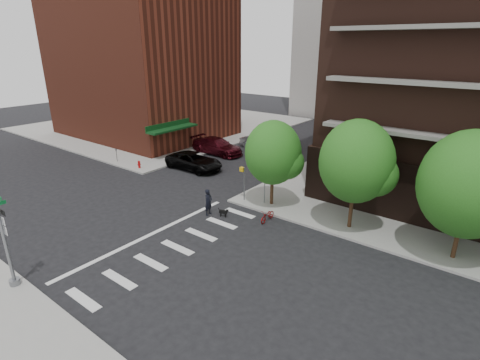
{
  "coord_description": "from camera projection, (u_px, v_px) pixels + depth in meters",
  "views": [
    {
      "loc": [
        17.73,
        -12.94,
        11.3
      ],
      "look_at": [
        3.0,
        6.0,
        2.5
      ],
      "focal_mm": 28.0,
      "sensor_mm": 36.0,
      "label": 1
    }
  ],
  "objects": [
    {
      "name": "parked_car_silver",
      "position": [
        258.0,
        142.0,
        42.51
      ],
      "size": [
        1.53,
        4.35,
        1.43
      ],
      "primitive_type": "imported",
      "rotation": [
        0.0,
        0.0,
        1.58
      ],
      "color": "#9A9DA1",
      "rests_on": "ground"
    },
    {
      "name": "midrise_nw",
      "position": [
        140.0,
        53.0,
        46.22
      ],
      "size": [
        21.4,
        15.5,
        20.0
      ],
      "color": "maroon",
      "rests_on": "sidewalk_nw"
    },
    {
      "name": "parked_car_maroon",
      "position": [
        217.0,
        146.0,
        40.27
      ],
      "size": [
        2.45,
        6.01,
        1.74
      ],
      "primitive_type": "imported",
      "rotation": [
        0.0,
        0.0,
        1.57
      ],
      "color": "#3E0A12",
      "rests_on": "ground"
    },
    {
      "name": "tree_c",
      "position": [
        469.0,
        185.0,
        19.24
      ],
      "size": [
        5.0,
        5.0,
        6.8
      ],
      "color": "#301E11",
      "rests_on": "sidewalk_ne"
    },
    {
      "name": "pedestrian_signal",
      "position": [
        249.0,
        179.0,
        27.59
      ],
      "size": [
        2.18,
        0.67,
        2.6
      ],
      "color": "slate",
      "rests_on": "sidewalk_ne"
    },
    {
      "name": "parked_car_black",
      "position": [
        194.0,
        161.0,
        35.37
      ],
      "size": [
        2.77,
        5.82,
        1.6
      ],
      "primitive_type": "imported",
      "rotation": [
        0.0,
        0.0,
        1.59
      ],
      "color": "black",
      "rests_on": "ground"
    },
    {
      "name": "traffic_signal",
      "position": [
        5.0,
        239.0,
        17.48
      ],
      "size": [
        0.9,
        0.75,
        6.0
      ],
      "color": "slate",
      "rests_on": "sidewalk_s"
    },
    {
      "name": "scooter",
      "position": [
        268.0,
        216.0,
        25.09
      ],
      "size": [
        0.64,
        1.62,
        0.84
      ],
      "primitive_type": "imported",
      "rotation": [
        0.0,
        0.0,
        0.06
      ],
      "color": "maroon",
      "rests_on": "ground"
    },
    {
      "name": "sidewalk_nw",
      "position": [
        166.0,
        124.0,
        55.21
      ],
      "size": [
        31.0,
        33.0,
        0.15
      ],
      "primitive_type": "cube",
      "color": "gray",
      "rests_on": "ground"
    },
    {
      "name": "ground",
      "position": [
        145.0,
        233.0,
        23.7
      ],
      "size": [
        120.0,
        120.0,
        0.0
      ],
      "primitive_type": "plane",
      "color": "black",
      "rests_on": "ground"
    },
    {
      "name": "crosswalk",
      "position": [
        168.0,
        243.0,
        22.42
      ],
      "size": [
        3.85,
        13.0,
        0.01
      ],
      "color": "silver",
      "rests_on": "ground"
    },
    {
      "name": "tree_b",
      "position": [
        356.0,
        162.0,
        22.67
      ],
      "size": [
        4.5,
        4.5,
        6.65
      ],
      "color": "#301E11",
      "rests_on": "sidewalk_ne"
    },
    {
      "name": "parking_meter",
      "position": [
        116.0,
        154.0,
        37.22
      ],
      "size": [
        0.1,
        0.08,
        1.32
      ],
      "color": "black",
      "rests_on": "sidewalk_nw"
    },
    {
      "name": "dog_walker",
      "position": [
        208.0,
        202.0,
        25.91
      ],
      "size": [
        0.72,
        0.51,
        1.88
      ],
      "primitive_type": "imported",
      "rotation": [
        0.0,
        0.0,
        1.66
      ],
      "color": "black",
      "rests_on": "ground"
    },
    {
      "name": "fire_hydrant",
      "position": [
        139.0,
        164.0,
        35.34
      ],
      "size": [
        0.24,
        0.24,
        0.73
      ],
      "color": "#A50C0C",
      "rests_on": "sidewalk_nw"
    },
    {
      "name": "tree_a",
      "position": [
        273.0,
        153.0,
        26.3
      ],
      "size": [
        4.0,
        4.0,
        5.9
      ],
      "color": "#301E11",
      "rests_on": "sidewalk_ne"
    },
    {
      "name": "dog",
      "position": [
        224.0,
        212.0,
        25.78
      ],
      "size": [
        0.67,
        0.34,
        0.56
      ],
      "rotation": [
        0.0,
        0.0,
        0.29
      ],
      "color": "black",
      "rests_on": "ground"
    }
  ]
}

